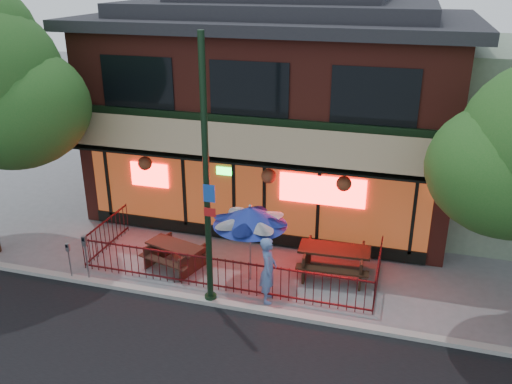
% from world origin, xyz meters
% --- Properties ---
extents(ground, '(80.00, 80.00, 0.00)m').
position_xyz_m(ground, '(0.00, 0.00, 0.00)').
color(ground, gray).
rests_on(ground, ground).
extents(curb, '(80.00, 0.25, 0.12)m').
position_xyz_m(curb, '(0.00, -0.50, 0.06)').
color(curb, '#999993').
rests_on(curb, ground).
extents(restaurant_building, '(12.96, 9.49, 8.05)m').
position_xyz_m(restaurant_building, '(0.00, 7.11, 4.13)').
color(restaurant_building, maroon).
rests_on(restaurant_building, ground).
extents(patio_fence, '(8.44, 2.62, 1.00)m').
position_xyz_m(patio_fence, '(0.00, 0.50, 0.63)').
color(patio_fence, '#450E11').
rests_on(patio_fence, ground).
extents(street_light, '(0.43, 0.32, 7.00)m').
position_xyz_m(street_light, '(0.00, -0.40, 3.15)').
color(street_light, black).
rests_on(street_light, ground).
extents(picnic_table_left, '(2.01, 1.74, 0.73)m').
position_xyz_m(picnic_table_left, '(-1.66, 1.04, 0.48)').
color(picnic_table_left, '#3F1F16').
rests_on(picnic_table_left, ground).
extents(picnic_table_right, '(2.10, 1.65, 0.87)m').
position_xyz_m(picnic_table_right, '(2.93, 1.89, 0.57)').
color(picnic_table_right, black).
rests_on(picnic_table_right, ground).
extents(patio_umbrella, '(2.05, 2.05, 2.34)m').
position_xyz_m(patio_umbrella, '(0.69, 0.97, 2.00)').
color(patio_umbrella, gray).
rests_on(patio_umbrella, ground).
extents(pedestrian, '(0.57, 0.75, 1.86)m').
position_xyz_m(pedestrian, '(1.45, 0.10, 0.93)').
color(pedestrian, '#5877B1').
rests_on(pedestrian, ground).
extents(parking_meter_near, '(0.13, 0.12, 1.42)m').
position_xyz_m(parking_meter_near, '(-3.69, -0.40, 0.96)').
color(parking_meter_near, gray).
rests_on(parking_meter_near, ground).
extents(parking_meter_far, '(0.12, 0.11, 1.16)m').
position_xyz_m(parking_meter_far, '(-4.20, -0.48, 0.79)').
color(parking_meter_far, gray).
rests_on(parking_meter_far, ground).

